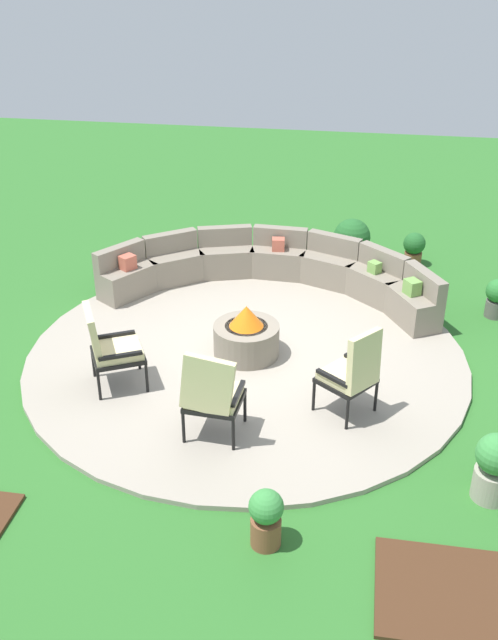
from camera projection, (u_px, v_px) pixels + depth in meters
The scene contains 13 objects.
ground_plane at pixel (246, 358), 9.37m from camera, with size 24.00×24.00×0.00m, color #2D6B28.
patio_circle at pixel (246, 356), 9.36m from camera, with size 5.64×5.64×0.06m, color #9E9384.
mulch_bed_right at pixel (478, 598), 6.00m from camera, with size 1.69×1.06×0.04m, color #472B19.
fire_pit at pixel (246, 336), 9.21m from camera, with size 0.84×0.84×0.70m.
curved_stone_bench at pixel (273, 271), 10.87m from camera, with size 4.98×1.94×0.75m.
lounge_chair_front_left at pixel (109, 346), 8.45m from camera, with size 0.79×0.78×1.06m.
lounge_chair_front_right at pixel (212, 393), 7.56m from camera, with size 0.63×0.59×1.11m.
lounge_chair_back_left at pixel (353, 371), 7.93m from camera, with size 0.74×0.75×1.09m.
potted_plant_0 at pixel (266, 516), 6.40m from camera, with size 0.32×0.32×0.60m.
potted_plant_2 at pixel (495, 465), 6.90m from camera, with size 0.41×0.41×0.73m.
potted_plant_3 at pixel (352, 240), 11.85m from camera, with size 0.60×0.60×0.75m.
potted_plant_4 at pixel (414, 248), 11.81m from camera, with size 0.36×0.36×0.55m.
potted_plant_5 at pixel (497, 296), 10.22m from camera, with size 0.34×0.34×0.57m.
Camera 1 is at (1.36, -7.88, 4.91)m, focal length 40.65 mm.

